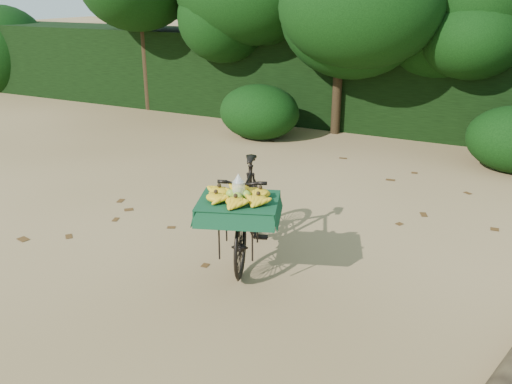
% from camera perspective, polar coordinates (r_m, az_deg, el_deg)
% --- Properties ---
extents(ground, '(80.00, 80.00, 0.00)m').
position_cam_1_polar(ground, '(5.74, 8.35, -7.74)').
color(ground, tan).
rests_on(ground, ground).
extents(vendor_bicycle, '(1.17, 1.87, 1.04)m').
position_cam_1_polar(vendor_bicycle, '(5.69, -0.95, -1.85)').
color(vendor_bicycle, black).
rests_on(vendor_bicycle, ground).
extents(hedge_backdrop, '(26.00, 1.80, 1.80)m').
position_cam_1_polar(hedge_backdrop, '(11.38, 18.97, 10.42)').
color(hedge_backdrop, black).
rests_on(hedge_backdrop, ground).
extents(tree_row, '(14.50, 2.00, 4.00)m').
position_cam_1_polar(tree_row, '(10.58, 15.41, 16.12)').
color(tree_row, black).
rests_on(tree_row, ground).
extents(bush_clumps, '(8.80, 1.70, 0.90)m').
position_cam_1_polar(bush_clumps, '(9.46, 19.82, 5.62)').
color(bush_clumps, black).
rests_on(bush_clumps, ground).
extents(leaf_litter, '(7.00, 7.30, 0.01)m').
position_cam_1_polar(leaf_litter, '(6.30, 10.25, -5.14)').
color(leaf_litter, '#4E3114').
rests_on(leaf_litter, ground).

